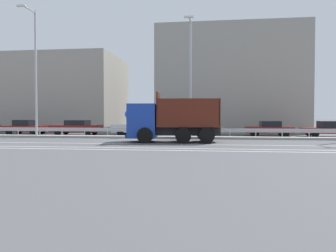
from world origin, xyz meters
The scene contains 18 objects.
ground_plane centered at (0.00, 0.00, 0.00)m, with size 320.00×320.00×0.00m, color #4C4C4F.
lane_strip_0 centered at (3.17, -3.04, 0.00)m, with size 64.58×0.16×0.01m, color silver.
lane_strip_1 centered at (3.17, -5.61, 0.00)m, with size 64.58×0.16×0.01m, color silver.
lane_strip_2 centered at (3.17, -6.73, 0.00)m, with size 64.58×0.16×0.01m, color silver.
median_island centered at (0.00, 2.26, 0.09)m, with size 35.52×1.10×0.18m, color gray.
median_guardrail centered at (0.00, 3.57, 0.57)m, with size 64.58×0.09×0.78m.
dump_truck centered at (2.33, -1.32, 1.31)m, with size 6.45×3.14×3.38m.
median_road_sign centered at (-0.90, 2.26, 1.22)m, with size 0.74×0.16×2.30m.
street_lamp_1 centered at (-8.84, 2.07, 5.76)m, with size 0.70×2.14×10.54m.
street_lamp_2 centered at (4.08, 2.10, 5.08)m, with size 0.70×2.00×9.22m.
parked_car_2 centered at (-12.21, 6.20, 0.71)m, with size 3.93×2.09×1.41m.
parked_car_3 centered at (-6.89, 5.91, 0.72)m, with size 4.72×2.03×1.40m.
parked_car_4 centered at (-0.94, 5.97, 0.78)m, with size 4.64×2.05×1.56m.
parked_car_5 centered at (4.67, 5.54, 0.70)m, with size 4.36×2.02×1.37m.
parked_car_6 centered at (10.77, 6.16, 0.68)m, with size 4.01×1.93×1.35m.
parked_car_7 centered at (15.81, 6.06, 0.68)m, with size 4.57×1.94×1.36m.
background_building_0 centered at (-14.30, 16.70, 4.62)m, with size 16.61×10.93×9.23m, color gray.
background_building_1 centered at (7.74, 16.43, 5.65)m, with size 15.68×13.61×11.31m, color gray.
Camera 1 is at (5.64, -23.55, 1.79)m, focal length 35.00 mm.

